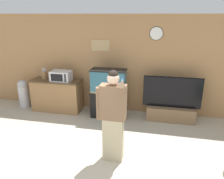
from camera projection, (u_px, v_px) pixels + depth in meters
name	position (u px, v px, depth m)	size (l,w,h in m)	color
wall_back_paneled	(116.00, 64.00, 5.88)	(10.00, 0.08, 2.60)	#A87A4C
counter_island	(57.00, 95.00, 6.10)	(1.38, 0.57, 0.89)	olive
microwave	(61.00, 76.00, 5.83)	(0.53, 0.37, 0.27)	silver
knife_block	(44.00, 75.00, 6.01)	(0.11, 0.11, 0.31)	olive
aquarium_on_stand	(109.00, 94.00, 5.65)	(0.90, 0.43, 1.28)	black
tv_on_stand	(171.00, 108.00, 5.53)	(1.44, 0.40, 1.15)	brown
person_standing	(113.00, 115.00, 3.85)	(0.54, 0.41, 1.72)	#BCAD89
trash_bin	(24.00, 93.00, 6.33)	(0.30, 0.30, 0.82)	#B7B7BC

